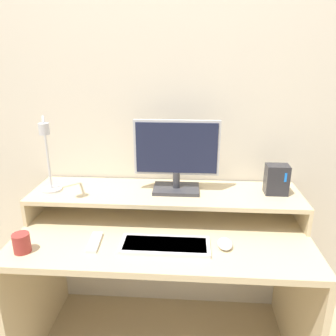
% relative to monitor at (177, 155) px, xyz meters
% --- Properties ---
extents(wall_back, '(6.00, 0.05, 2.50)m').
position_rel_monitor_xyz_m(wall_back, '(-0.05, 0.19, 0.22)').
color(wall_back, beige).
rests_on(wall_back, ground_plane).
extents(desk, '(1.38, 0.67, 0.70)m').
position_rel_monitor_xyz_m(desk, '(-0.05, -0.18, -0.52)').
color(desk, beige).
rests_on(desk, ground_plane).
extents(monitor_shelf, '(1.38, 0.35, 0.14)m').
position_rel_monitor_xyz_m(monitor_shelf, '(-0.05, -0.02, -0.21)').
color(monitor_shelf, beige).
rests_on(monitor_shelf, desk).
extents(monitor, '(0.43, 0.16, 0.37)m').
position_rel_monitor_xyz_m(monitor, '(0.00, 0.00, 0.00)').
color(monitor, '#38383D').
rests_on(monitor, monitor_shelf).
extents(desk_lamp, '(0.15, 0.24, 0.39)m').
position_rel_monitor_xyz_m(desk_lamp, '(-0.62, -0.11, 0.00)').
color(desk_lamp, silver).
rests_on(desk_lamp, monitor_shelf).
extents(router_dock, '(0.11, 0.08, 0.15)m').
position_rel_monitor_xyz_m(router_dock, '(0.50, -0.01, -0.11)').
color(router_dock, '#28282D').
rests_on(router_dock, monitor_shelf).
extents(keyboard, '(0.40, 0.15, 0.02)m').
position_rel_monitor_xyz_m(keyboard, '(-0.03, -0.33, -0.32)').
color(keyboard, silver).
rests_on(keyboard, desk).
extents(mouse, '(0.07, 0.10, 0.03)m').
position_rel_monitor_xyz_m(mouse, '(0.23, -0.30, -0.31)').
color(mouse, white).
rests_on(mouse, desk).
extents(remote_control, '(0.06, 0.16, 0.02)m').
position_rel_monitor_xyz_m(remote_control, '(-0.35, -0.32, -0.32)').
color(remote_control, white).
rests_on(remote_control, desk).
extents(mug, '(0.07, 0.07, 0.09)m').
position_rel_monitor_xyz_m(mug, '(-0.64, -0.40, -0.28)').
color(mug, '#9E332D').
rests_on(mug, desk).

